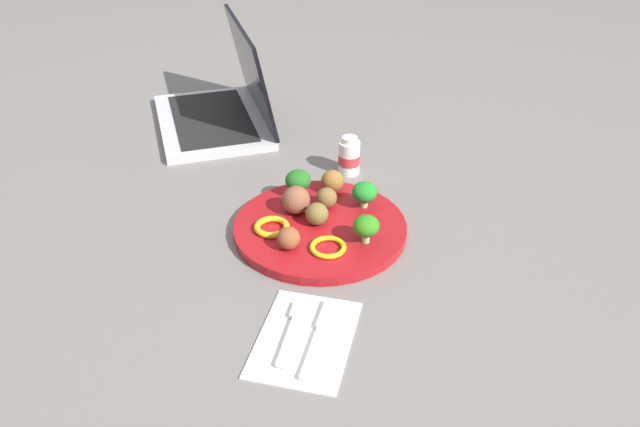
{
  "coord_description": "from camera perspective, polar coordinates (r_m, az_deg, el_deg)",
  "views": [
    {
      "loc": [
        -0.84,
        -0.18,
        0.59
      ],
      "look_at": [
        0.0,
        0.0,
        0.04
      ],
      "focal_mm": 35.84,
      "sensor_mm": 36.0,
      "label": 1
    }
  ],
  "objects": [
    {
      "name": "broccoli_floret_far_rim",
      "position": [
        0.97,
        4.15,
        -1.15
      ],
      "size": [
        0.04,
        0.04,
        0.05
      ],
      "color": "#8CBF68",
      "rests_on": "plate"
    },
    {
      "name": "meatball_front_left",
      "position": [
        1.02,
        -0.32,
        -0.16
      ],
      "size": [
        0.04,
        0.04,
        0.04
      ],
      "primitive_type": "sphere",
      "color": "brown",
      "rests_on": "plate"
    },
    {
      "name": "meatball_back_right",
      "position": [
        1.06,
        0.58,
        1.41
      ],
      "size": [
        0.04,
        0.04,
        0.04
      ],
      "primitive_type": "sphere",
      "color": "brown",
      "rests_on": "plate"
    },
    {
      "name": "yogurt_bottle",
      "position": [
        1.19,
        2.62,
        5.07
      ],
      "size": [
        0.04,
        0.04,
        0.07
      ],
      "color": "white",
      "rests_on": "ground_plane"
    },
    {
      "name": "broccoli_floret_mid_left",
      "position": [
        1.06,
        4.0,
        1.89
      ],
      "size": [
        0.04,
        0.04,
        0.04
      ],
      "color": "#A3CA6C",
      "rests_on": "plate"
    },
    {
      "name": "ground_plane",
      "position": [
        1.04,
        0.0,
        -1.67
      ],
      "size": [
        4.0,
        4.0,
        0.0
      ],
      "primitive_type": "plane",
      "color": "slate"
    },
    {
      "name": "napkin",
      "position": [
        0.85,
        -1.35,
        -11.06
      ],
      "size": [
        0.17,
        0.13,
        0.01
      ],
      "primitive_type": "cube",
      "rotation": [
        0.0,
        0.0,
        -0.03
      ],
      "color": "white",
      "rests_on": "ground_plane"
    },
    {
      "name": "pepper_ring_near_rim",
      "position": [
        1.02,
        -4.32,
        -1.21
      ],
      "size": [
        0.07,
        0.07,
        0.01
      ],
      "primitive_type": "torus",
      "rotation": [
        0.0,
        0.0,
        1.31
      ],
      "color": "gold",
      "rests_on": "plate"
    },
    {
      "name": "fork",
      "position": [
        0.85,
        -2.43,
        -10.25
      ],
      "size": [
        0.12,
        0.02,
        0.01
      ],
      "color": "silver",
      "rests_on": "napkin"
    },
    {
      "name": "broccoli_floret_near_rim",
      "position": [
        1.09,
        -1.96,
        2.94
      ],
      "size": [
        0.04,
        0.04,
        0.05
      ],
      "color": "#8FCB7C",
      "rests_on": "plate"
    },
    {
      "name": "meatball_front_right",
      "position": [
        1.05,
        -2.16,
        1.22
      ],
      "size": [
        0.05,
        0.05,
        0.05
      ],
      "primitive_type": "sphere",
      "color": "brown",
      "rests_on": "plate"
    },
    {
      "name": "plate",
      "position": [
        1.03,
        0.0,
        -1.3
      ],
      "size": [
        0.28,
        0.28,
        0.02
      ],
      "primitive_type": "cylinder",
      "color": "maroon",
      "rests_on": "ground_plane"
    },
    {
      "name": "meatball_near_rim",
      "position": [
        0.97,
        -2.84,
        -2.21
      ],
      "size": [
        0.04,
        0.04,
        0.04
      ],
      "primitive_type": "sphere",
      "color": "brown",
      "rests_on": "plate"
    },
    {
      "name": "pepper_ring_far_rim",
      "position": [
        0.97,
        0.72,
        -3.03
      ],
      "size": [
        0.08,
        0.08,
        0.01
      ],
      "primitive_type": "torus",
      "rotation": [
        0.0,
        0.0,
        4.24
      ],
      "color": "yellow",
      "rests_on": "plate"
    },
    {
      "name": "laptop",
      "position": [
        1.4,
        -8.65,
        9.43
      ],
      "size": [
        0.39,
        0.35,
        0.21
      ],
      "color": "#BCBCBC",
      "rests_on": "ground_plane"
    },
    {
      "name": "meatball_back_left",
      "position": [
        1.11,
        1.16,
        2.9
      ],
      "size": [
        0.04,
        0.04,
        0.04
      ],
      "primitive_type": "sphere",
      "color": "brown",
      "rests_on": "plate"
    },
    {
      "name": "knife",
      "position": [
        0.84,
        -0.02,
        -10.69
      ],
      "size": [
        0.15,
        0.02,
        0.01
      ],
      "color": "white",
      "rests_on": "napkin"
    }
  ]
}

